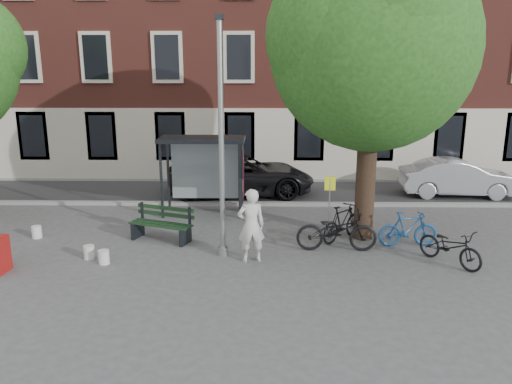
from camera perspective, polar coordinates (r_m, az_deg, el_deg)
The scene contains 20 objects.
ground at distance 13.48m, azimuth -3.77°, elevation -7.22°, with size 90.00×90.00×0.00m, color #4C4C4F.
road at distance 20.15m, azimuth -2.12°, elevation 0.01°, with size 40.00×4.00×0.01m, color #28282B.
curb_near at distance 18.20m, azimuth -2.47°, elevation -1.35°, with size 40.00×0.25×0.12m, color gray.
curb_far at distance 22.08m, azimuth -1.84°, elevation 1.40°, with size 40.00×0.25×0.12m, color gray.
building_row at distance 25.63m, azimuth -1.49°, elevation 18.75°, with size 30.00×8.00×14.00m, color brown.
lamppost at distance 12.74m, azimuth -3.97°, elevation 4.53°, with size 0.28×0.35×6.11m.
tree_right at distance 14.22m, azimuth 13.41°, elevation 16.63°, with size 5.76×5.60×8.20m.
bus_shelter at distance 16.97m, azimuth -4.77°, elevation 3.93°, with size 2.85×1.45×2.62m.
painter at distance 12.76m, azimuth -0.56°, elevation -3.84°, with size 0.70×0.46×1.93m, color silver.
bench at distance 14.71m, azimuth -10.70°, elevation -3.79°, with size 1.95×1.19×0.96m.
bike_a at distance 13.78m, azimuth 9.20°, elevation -4.37°, with size 0.76×2.18×1.15m, color black.
bike_b at distance 14.58m, azimuth 16.97°, elevation -4.07°, with size 0.47×1.67×1.00m, color navy.
bike_c at distance 13.63m, azimuth 21.31°, elevation -5.80°, with size 0.63×1.82×0.95m, color black.
bike_d at distance 14.64m, azimuth 9.84°, elevation -3.46°, with size 0.50×1.78×1.07m, color black.
car_dark at distance 19.60m, azimuth -1.70°, elevation 1.97°, with size 2.62×5.69×1.58m, color black.
car_silver at distance 20.94m, azimuth 22.07°, elevation 1.52°, with size 1.52×4.36×1.44m, color #A7A8AF.
bucket_a at distance 13.87m, azimuth -18.53°, elevation -6.53°, with size 0.28×0.28×0.36m, color silver.
bucket_b at distance 13.41m, azimuth -17.00°, elevation -7.12°, with size 0.28×0.28×0.36m, color silver.
bucket_c at distance 16.08m, azimuth -23.77°, elevation -4.20°, with size 0.28×0.28×0.36m, color white.
notice_sign at distance 14.69m, azimuth 8.42°, elevation -0.21°, with size 0.31×0.04×1.82m.
Camera 1 is at (1.12, -12.52, 4.87)m, focal length 35.00 mm.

